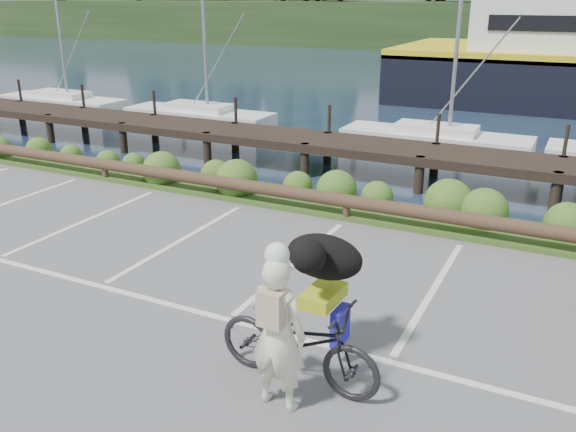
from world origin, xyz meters
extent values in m
plane|color=#58575A|center=(0.00, 0.00, 0.00)|extent=(72.00, 72.00, 0.00)
plane|color=#19283D|center=(0.00, 48.00, -1.20)|extent=(160.00, 160.00, 0.00)
cube|color=#3D5B21|center=(0.00, 5.30, 0.05)|extent=(34.00, 1.60, 0.10)
imported|color=black|center=(1.66, -1.36, 0.59)|extent=(2.29, 0.87, 1.19)
imported|color=#EDE9C9|center=(1.64, -1.89, 0.99)|extent=(0.74, 0.50, 1.99)
ellipsoid|color=black|center=(1.68, -0.64, 1.50)|extent=(0.56, 1.09, 0.62)
camera|label=1|loc=(4.54, -7.45, 4.74)|focal=38.00mm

